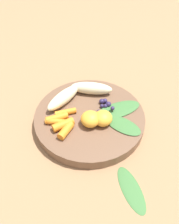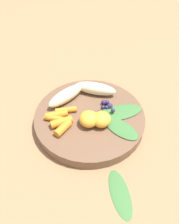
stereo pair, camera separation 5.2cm
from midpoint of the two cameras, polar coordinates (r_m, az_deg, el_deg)
The scene contains 15 objects.
ground_plane at distance 0.62m, azimuth 2.38°, elevation -2.59°, with size 2.40×2.40×0.00m, color #99704C.
bowl at distance 0.61m, azimuth 2.42°, elevation -1.70°, with size 0.29×0.29×0.03m, color brown.
banana_peeled_left at distance 0.63m, azimuth -3.42°, elevation 3.91°, with size 0.12×0.03×0.03m, color beige.
banana_peeled_right at distance 0.65m, azimuth 3.69°, elevation 5.63°, with size 0.12×0.03×0.03m, color beige.
orange_segment_near at distance 0.57m, azimuth 5.52°, elevation -1.92°, with size 0.05×0.05×0.03m, color #F4A833.
orange_segment_far at distance 0.57m, azimuth 2.45°, elevation -1.83°, with size 0.05×0.05×0.04m, color #F4A833.
carrot_front at distance 0.60m, azimuth -3.31°, elevation 0.36°, with size 0.01×0.01×0.05m, color orange.
carrot_mid_left at distance 0.59m, azimuth -5.55°, elevation -0.78°, with size 0.02×0.02×0.06m, color orange.
carrot_mid_right at distance 0.59m, azimuth -6.02°, elevation -1.69°, with size 0.02×0.02×0.05m, color orange.
carrot_rear at distance 0.57m, azimuth -4.30°, elevation -2.58°, with size 0.02×0.02×0.05m, color orange.
carrot_small at distance 0.56m, azimuth -3.87°, elevation -4.06°, with size 0.02×0.02×0.05m, color orange.
blueberry_pile at distance 0.62m, azimuth 6.54°, elevation 1.34°, with size 0.05×0.05×0.02m.
kale_leaf_left at distance 0.58m, azimuth 10.24°, elevation -4.02°, with size 0.10×0.05×0.01m, color #3D7038.
kale_leaf_right at distance 0.61m, azimuth 9.60°, elevation -0.19°, with size 0.13×0.05×0.01m, color #3D7038.
kale_leaf_stray at distance 0.52m, azimuth 10.47°, elevation -19.11°, with size 0.11×0.04×0.01m, color #3D7038.
Camera 2 is at (-0.39, 0.13, 0.47)m, focal length 37.47 mm.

